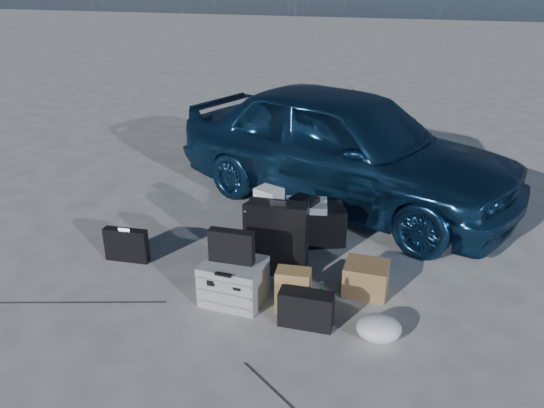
# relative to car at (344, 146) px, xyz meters

# --- Properties ---
(ground) EXTENTS (60.00, 60.00, 0.00)m
(ground) POSITION_rel_car_xyz_m (-0.35, -2.36, -0.70)
(ground) COLOR beige
(ground) RESTS_ON ground
(car) EXTENTS (4.42, 2.96, 1.40)m
(car) POSITION_rel_car_xyz_m (0.00, 0.00, 0.00)
(car) COLOR navy
(car) RESTS_ON ground
(pelican_case) EXTENTS (0.51, 0.43, 0.36)m
(pelican_case) POSITION_rel_car_xyz_m (-0.47, -2.38, -0.52)
(pelican_case) COLOR #939597
(pelican_case) RESTS_ON ground
(laptop_bag) EXTENTS (0.38, 0.11, 0.28)m
(laptop_bag) POSITION_rel_car_xyz_m (-0.48, -2.36, -0.19)
(laptop_bag) COLOR black
(laptop_bag) RESTS_ON pelican_case
(briefcase) EXTENTS (0.43, 0.13, 0.33)m
(briefcase) POSITION_rel_car_xyz_m (-1.70, -2.06, -0.53)
(briefcase) COLOR black
(briefcase) RESTS_ON ground
(suitcase_left) EXTENTS (0.55, 0.23, 0.70)m
(suitcase_left) POSITION_rel_car_xyz_m (-0.25, -1.83, -0.35)
(suitcase_left) COLOR black
(suitcase_left) RESTS_ON ground
(suitcase_right) EXTENTS (0.48, 0.28, 0.54)m
(suitcase_right) POSITION_rel_car_xyz_m (-0.43, -1.60, -0.43)
(suitcase_right) COLOR black
(suitcase_right) RESTS_ON ground
(white_carton) EXTENTS (0.28, 0.25, 0.19)m
(white_carton) POSITION_rel_car_xyz_m (-0.41, -1.59, -0.06)
(white_carton) COLOR silver
(white_carton) RESTS_ON suitcase_right
(duffel_bag) EXTENTS (0.85, 0.61, 0.39)m
(duffel_bag) POSITION_rel_car_xyz_m (-0.14, -1.18, -0.50)
(duffel_bag) COLOR black
(duffel_bag) RESTS_ON ground
(flat_box_white) EXTENTS (0.47, 0.40, 0.07)m
(flat_box_white) POSITION_rel_car_xyz_m (-0.14, -1.20, -0.27)
(flat_box_white) COLOR silver
(flat_box_white) RESTS_ON duffel_bag
(flat_box_black) EXTENTS (0.29, 0.24, 0.05)m
(flat_box_black) POSITION_rel_car_xyz_m (-0.16, -1.21, -0.21)
(flat_box_black) COLOR black
(flat_box_black) RESTS_ON flat_box_white
(kraft_bag) EXTENTS (0.30, 0.20, 0.37)m
(kraft_bag) POSITION_rel_car_xyz_m (0.05, -2.36, -0.51)
(kraft_bag) COLOR #9E8345
(kraft_bag) RESTS_ON ground
(cardboard_box) EXTENTS (0.37, 0.32, 0.28)m
(cardboard_box) POSITION_rel_car_xyz_m (0.58, -1.92, -0.56)
(cardboard_box) COLOR olive
(cardboard_box) RESTS_ON ground
(plastic_bag) EXTENTS (0.41, 0.38, 0.19)m
(plastic_bag) POSITION_rel_car_xyz_m (0.77, -2.53, -0.60)
(plastic_bag) COLOR silver
(plastic_bag) RESTS_ON ground
(messenger_bag) EXTENTS (0.43, 0.18, 0.30)m
(messenger_bag) POSITION_rel_car_xyz_m (0.20, -2.54, -0.55)
(messenger_bag) COLOR black
(messenger_bag) RESTS_ON ground
(green_bottle) EXTENTS (0.08, 0.08, 0.33)m
(green_bottle) POSITION_rel_car_xyz_m (0.30, -2.42, -0.53)
(green_bottle) COLOR black
(green_bottle) RESTS_ON ground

